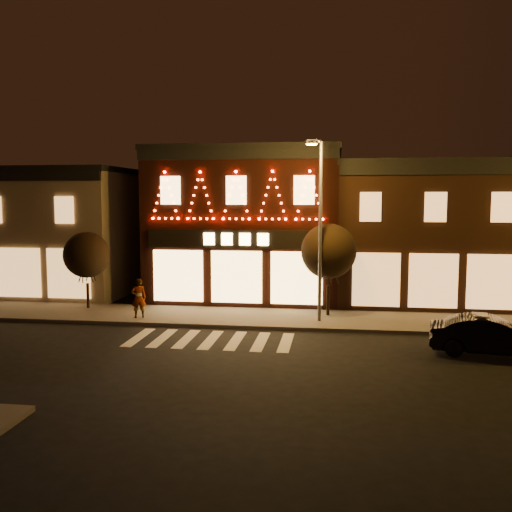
# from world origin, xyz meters

# --- Properties ---
(ground) EXTENTS (120.00, 120.00, 0.00)m
(ground) POSITION_xyz_m (0.00, 0.00, 0.00)
(ground) COLOR black
(ground) RESTS_ON ground
(sidewalk_far) EXTENTS (44.00, 4.00, 0.15)m
(sidewalk_far) POSITION_xyz_m (2.00, 8.00, 0.07)
(sidewalk_far) COLOR #47423D
(sidewalk_far) RESTS_ON ground
(building_left) EXTENTS (12.20, 8.28, 7.30)m
(building_left) POSITION_xyz_m (-13.00, 13.99, 3.66)
(building_left) COLOR #766854
(building_left) RESTS_ON ground
(building_pulp) EXTENTS (10.20, 8.34, 8.30)m
(building_pulp) POSITION_xyz_m (0.00, 13.98, 4.16)
(building_pulp) COLOR black
(building_pulp) RESTS_ON ground
(building_right_a) EXTENTS (9.20, 8.28, 7.50)m
(building_right_a) POSITION_xyz_m (9.50, 13.99, 3.76)
(building_right_a) COLOR #321C11
(building_right_a) RESTS_ON ground
(streetlamp_mid) EXTENTS (0.71, 1.81, 7.92)m
(streetlamp_mid) POSITION_xyz_m (4.15, 7.23, 4.80)
(streetlamp_mid) COLOR #59595E
(streetlamp_mid) RESTS_ON sidewalk_far
(tree_left) EXTENTS (2.27, 2.27, 3.80)m
(tree_left) POSITION_xyz_m (-7.34, 8.83, 2.81)
(tree_left) COLOR black
(tree_left) RESTS_ON sidewalk_far
(tree_right) EXTENTS (2.57, 2.57, 4.30)m
(tree_right) POSITION_xyz_m (4.56, 8.78, 3.16)
(tree_right) COLOR black
(tree_right) RESTS_ON sidewalk_far
(dark_sedan) EXTENTS (4.43, 2.10, 1.40)m
(dark_sedan) POSITION_xyz_m (10.46, 3.30, 0.70)
(dark_sedan) COLOR black
(dark_sedan) RESTS_ON ground
(pedestrian) EXTENTS (0.79, 0.67, 1.83)m
(pedestrian) POSITION_xyz_m (-4.03, 6.97, 1.06)
(pedestrian) COLOR gray
(pedestrian) RESTS_ON sidewalk_far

